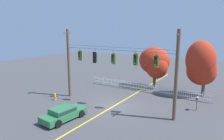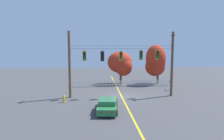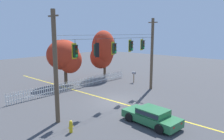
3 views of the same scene
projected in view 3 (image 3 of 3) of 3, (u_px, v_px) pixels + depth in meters
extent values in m
plane|color=#424244|center=(115.00, 102.00, 19.70)|extent=(80.00, 80.00, 0.00)
cube|color=gold|center=(115.00, 102.00, 19.70)|extent=(0.16, 36.00, 0.01)
cylinder|color=brown|center=(56.00, 68.00, 14.53)|extent=(0.31, 0.31, 7.81)
cylinder|color=brown|center=(152.00, 54.00, 23.53)|extent=(0.31, 0.31, 7.81)
cube|color=brown|center=(53.00, 16.00, 13.93)|extent=(0.10, 1.10, 0.10)
cube|color=brown|center=(153.00, 22.00, 22.93)|extent=(0.10, 1.10, 0.10)
cylinder|color=black|center=(115.00, 38.00, 18.70)|extent=(12.11, 0.02, 0.02)
cylinder|color=black|center=(117.00, 35.00, 18.48)|extent=(12.11, 0.02, 0.02)
cylinder|color=black|center=(75.00, 42.00, 15.50)|extent=(0.03, 0.03, 0.38)
cube|color=yellow|center=(74.00, 51.00, 15.70)|extent=(0.43, 0.02, 1.15)
cube|color=black|center=(75.00, 51.00, 15.61)|extent=(0.30, 0.24, 0.93)
cylinder|color=#410706|center=(76.00, 47.00, 15.47)|extent=(0.20, 0.03, 0.20)
cube|color=black|center=(77.00, 45.00, 15.42)|extent=(0.22, 0.12, 0.06)
cylinder|color=#463B09|center=(76.00, 51.00, 15.52)|extent=(0.20, 0.03, 0.20)
cube|color=black|center=(77.00, 50.00, 15.47)|extent=(0.22, 0.12, 0.06)
cylinder|color=green|center=(77.00, 56.00, 15.58)|extent=(0.20, 0.03, 0.20)
cube|color=black|center=(77.00, 54.00, 15.53)|extent=(0.22, 0.12, 0.06)
cylinder|color=black|center=(96.00, 41.00, 17.04)|extent=(0.03, 0.03, 0.41)
cube|color=black|center=(97.00, 50.00, 17.07)|extent=(0.43, 0.02, 1.17)
cube|color=#1E3323|center=(96.00, 50.00, 17.15)|extent=(0.30, 0.24, 0.94)
cylinder|color=#410706|center=(95.00, 46.00, 17.19)|extent=(0.20, 0.03, 0.20)
cube|color=#1E3323|center=(94.00, 45.00, 17.20)|extent=(0.22, 0.12, 0.06)
cylinder|color=#463B09|center=(95.00, 50.00, 17.24)|extent=(0.20, 0.03, 0.20)
cube|color=#1E3323|center=(95.00, 48.00, 17.25)|extent=(0.22, 0.12, 0.06)
cylinder|color=green|center=(95.00, 54.00, 17.30)|extent=(0.20, 0.03, 0.20)
cube|color=#1E3323|center=(95.00, 52.00, 17.31)|extent=(0.22, 0.12, 0.06)
cylinder|color=black|center=(114.00, 41.00, 18.66)|extent=(0.03, 0.03, 0.42)
cube|color=yellow|center=(113.00, 48.00, 18.86)|extent=(0.43, 0.02, 1.13)
cube|color=#1E3323|center=(114.00, 48.00, 18.77)|extent=(0.30, 0.24, 0.91)
cylinder|color=#410706|center=(115.00, 45.00, 18.63)|extent=(0.20, 0.03, 0.20)
cube|color=#1E3323|center=(116.00, 44.00, 18.58)|extent=(0.22, 0.12, 0.06)
cylinder|color=#463B09|center=(115.00, 48.00, 18.68)|extent=(0.20, 0.03, 0.20)
cube|color=#1E3323|center=(116.00, 47.00, 18.63)|extent=(0.22, 0.12, 0.06)
cylinder|color=green|center=(115.00, 52.00, 18.74)|extent=(0.20, 0.03, 0.20)
cube|color=#1E3323|center=(116.00, 51.00, 18.69)|extent=(0.22, 0.12, 0.06)
cylinder|color=black|center=(131.00, 39.00, 20.42)|extent=(0.03, 0.03, 0.28)
cube|color=yellow|center=(130.00, 46.00, 20.62)|extent=(0.43, 0.02, 1.19)
cube|color=black|center=(131.00, 46.00, 20.53)|extent=(0.30, 0.24, 0.96)
cylinder|color=#410706|center=(132.00, 43.00, 20.39)|extent=(0.20, 0.03, 0.20)
cube|color=black|center=(133.00, 41.00, 20.34)|extent=(0.22, 0.12, 0.06)
cylinder|color=#463B09|center=(132.00, 46.00, 20.44)|extent=(0.20, 0.03, 0.20)
cube|color=black|center=(133.00, 45.00, 20.39)|extent=(0.22, 0.12, 0.06)
cylinder|color=green|center=(132.00, 49.00, 20.50)|extent=(0.20, 0.03, 0.20)
cube|color=black|center=(132.00, 48.00, 20.45)|extent=(0.22, 0.12, 0.06)
cylinder|color=black|center=(143.00, 39.00, 21.88)|extent=(0.03, 0.03, 0.27)
cube|color=yellow|center=(142.00, 45.00, 22.07)|extent=(0.43, 0.02, 1.15)
cube|color=#1E3323|center=(143.00, 45.00, 21.99)|extent=(0.30, 0.24, 0.93)
cylinder|color=#410706|center=(144.00, 42.00, 21.85)|extent=(0.20, 0.03, 0.20)
cube|color=#1E3323|center=(144.00, 41.00, 21.80)|extent=(0.22, 0.12, 0.06)
cylinder|color=#463B09|center=(144.00, 45.00, 21.90)|extent=(0.20, 0.03, 0.20)
cube|color=#1E3323|center=(144.00, 44.00, 21.85)|extent=(0.22, 0.12, 0.06)
cylinder|color=green|center=(144.00, 48.00, 21.95)|extent=(0.20, 0.03, 0.20)
cube|color=#1E3323|center=(144.00, 47.00, 21.90)|extent=(0.22, 0.12, 0.06)
cube|color=silver|center=(6.00, 100.00, 18.44)|extent=(0.06, 0.04, 1.06)
cube|color=silver|center=(8.00, 99.00, 18.61)|extent=(0.06, 0.04, 1.06)
cube|color=silver|center=(11.00, 99.00, 18.78)|extent=(0.06, 0.04, 1.06)
cube|color=silver|center=(14.00, 98.00, 18.94)|extent=(0.06, 0.04, 1.06)
cube|color=silver|center=(16.00, 98.00, 19.11)|extent=(0.06, 0.04, 1.06)
cube|color=silver|center=(19.00, 97.00, 19.27)|extent=(0.06, 0.04, 1.06)
cube|color=silver|center=(21.00, 97.00, 19.44)|extent=(0.06, 0.04, 1.06)
cube|color=silver|center=(24.00, 96.00, 19.60)|extent=(0.06, 0.04, 1.06)
cube|color=silver|center=(26.00, 96.00, 19.77)|extent=(0.06, 0.04, 1.06)
cube|color=silver|center=(28.00, 95.00, 19.93)|extent=(0.06, 0.04, 1.06)
cube|color=silver|center=(31.00, 94.00, 20.10)|extent=(0.06, 0.04, 1.06)
cube|color=silver|center=(33.00, 94.00, 20.26)|extent=(0.06, 0.04, 1.06)
cube|color=silver|center=(35.00, 93.00, 20.43)|extent=(0.06, 0.04, 1.06)
cube|color=silver|center=(37.00, 93.00, 20.59)|extent=(0.06, 0.04, 1.06)
cube|color=silver|center=(39.00, 93.00, 20.76)|extent=(0.06, 0.04, 1.06)
cube|color=silver|center=(41.00, 92.00, 20.92)|extent=(0.06, 0.04, 1.06)
cube|color=silver|center=(44.00, 92.00, 21.09)|extent=(0.06, 0.04, 1.06)
cube|color=silver|center=(46.00, 91.00, 21.25)|extent=(0.06, 0.04, 1.06)
cube|color=silver|center=(48.00, 91.00, 21.42)|extent=(0.06, 0.04, 1.06)
cube|color=silver|center=(50.00, 90.00, 21.59)|extent=(0.06, 0.04, 1.06)
cube|color=silver|center=(52.00, 90.00, 21.75)|extent=(0.06, 0.04, 1.06)
cube|color=silver|center=(53.00, 89.00, 21.92)|extent=(0.06, 0.04, 1.06)
cube|color=silver|center=(55.00, 89.00, 22.08)|extent=(0.06, 0.04, 1.06)
cube|color=silver|center=(57.00, 88.00, 22.25)|extent=(0.06, 0.04, 1.06)
cube|color=silver|center=(59.00, 88.00, 22.41)|extent=(0.06, 0.04, 1.06)
cube|color=silver|center=(61.00, 88.00, 22.58)|extent=(0.06, 0.04, 1.06)
cube|color=silver|center=(63.00, 87.00, 22.74)|extent=(0.06, 0.04, 1.06)
cube|color=silver|center=(64.00, 87.00, 22.91)|extent=(0.06, 0.04, 1.06)
cube|color=silver|center=(66.00, 86.00, 23.07)|extent=(0.06, 0.04, 1.06)
cube|color=silver|center=(68.00, 86.00, 23.24)|extent=(0.06, 0.04, 1.06)
cube|color=silver|center=(70.00, 86.00, 23.40)|extent=(0.06, 0.04, 1.06)
cube|color=silver|center=(71.00, 85.00, 23.57)|extent=(0.06, 0.04, 1.06)
cube|color=silver|center=(73.00, 85.00, 23.73)|extent=(0.06, 0.04, 1.06)
cube|color=silver|center=(75.00, 85.00, 23.90)|extent=(0.06, 0.04, 1.06)
cube|color=silver|center=(76.00, 84.00, 24.06)|extent=(0.06, 0.04, 1.06)
cube|color=silver|center=(78.00, 84.00, 24.23)|extent=(0.06, 0.04, 1.06)
cube|color=silver|center=(79.00, 84.00, 24.39)|extent=(0.06, 0.04, 1.06)
cube|color=silver|center=(81.00, 83.00, 24.56)|extent=(0.06, 0.04, 1.06)
cube|color=silver|center=(82.00, 83.00, 24.73)|extent=(0.06, 0.04, 1.06)
cube|color=silver|center=(84.00, 83.00, 24.89)|extent=(0.06, 0.04, 1.06)
cube|color=silver|center=(85.00, 82.00, 25.06)|extent=(0.06, 0.04, 1.06)
cube|color=silver|center=(87.00, 82.00, 25.22)|extent=(0.06, 0.04, 1.06)
cube|color=silver|center=(88.00, 82.00, 25.39)|extent=(0.06, 0.04, 1.06)
cube|color=silver|center=(90.00, 81.00, 25.55)|extent=(0.06, 0.04, 1.06)
cube|color=silver|center=(91.00, 81.00, 25.72)|extent=(0.06, 0.04, 1.06)
cube|color=silver|center=(92.00, 81.00, 25.88)|extent=(0.06, 0.04, 1.06)
cube|color=silver|center=(94.00, 80.00, 26.05)|extent=(0.06, 0.04, 1.06)
cube|color=silver|center=(95.00, 80.00, 26.21)|extent=(0.06, 0.04, 1.06)
cube|color=silver|center=(96.00, 80.00, 26.38)|extent=(0.06, 0.04, 1.06)
cube|color=silver|center=(98.00, 79.00, 26.54)|extent=(0.06, 0.04, 1.06)
cube|color=silver|center=(99.00, 79.00, 26.71)|extent=(0.06, 0.04, 1.06)
cube|color=silver|center=(100.00, 79.00, 26.87)|extent=(0.06, 0.04, 1.06)
cube|color=silver|center=(102.00, 79.00, 27.04)|extent=(0.06, 0.04, 1.06)
cube|color=silver|center=(103.00, 78.00, 27.20)|extent=(0.06, 0.04, 1.06)
cube|color=silver|center=(104.00, 78.00, 27.37)|extent=(0.06, 0.04, 1.06)
cube|color=silver|center=(105.00, 78.00, 27.54)|extent=(0.06, 0.04, 1.06)
cube|color=silver|center=(106.00, 77.00, 27.70)|extent=(0.06, 0.04, 1.06)
cube|color=silver|center=(108.00, 77.00, 27.87)|extent=(0.06, 0.04, 1.06)
cube|color=silver|center=(109.00, 77.00, 28.03)|extent=(0.06, 0.04, 1.06)
cube|color=silver|center=(110.00, 77.00, 28.20)|extent=(0.06, 0.04, 1.06)
cube|color=silver|center=(111.00, 76.00, 28.36)|extent=(0.06, 0.04, 1.06)
cube|color=silver|center=(112.00, 76.00, 28.53)|extent=(0.06, 0.04, 1.06)
cube|color=silver|center=(113.00, 76.00, 28.69)|extent=(0.06, 0.04, 1.06)
cube|color=silver|center=(115.00, 76.00, 28.86)|extent=(0.06, 0.04, 1.06)
cube|color=silver|center=(116.00, 75.00, 29.02)|extent=(0.06, 0.04, 1.06)
cube|color=silver|center=(117.00, 75.00, 29.19)|extent=(0.06, 0.04, 1.06)
cube|color=silver|center=(118.00, 75.00, 29.35)|extent=(0.06, 0.04, 1.06)
cube|color=silver|center=(119.00, 75.00, 29.52)|extent=(0.06, 0.04, 1.06)
cube|color=silver|center=(120.00, 74.00, 29.68)|extent=(0.06, 0.04, 1.06)
cube|color=silver|center=(121.00, 74.00, 29.85)|extent=(0.06, 0.04, 1.06)
cube|color=silver|center=(122.00, 74.00, 30.01)|extent=(0.06, 0.04, 1.06)
cube|color=silver|center=(78.00, 86.00, 24.29)|extent=(15.82, 0.03, 0.08)
cube|color=silver|center=(77.00, 82.00, 24.21)|extent=(15.82, 0.03, 0.08)
cylinder|color=brown|center=(66.00, 76.00, 26.06)|extent=(0.39, 0.39, 2.13)
ellipsoid|color=#B22D19|center=(70.00, 60.00, 25.70)|extent=(2.95, 2.43, 3.14)
ellipsoid|color=#B22D19|center=(63.00, 55.00, 25.54)|extent=(4.13, 3.42, 3.63)
cylinder|color=brown|center=(105.00, 70.00, 30.22)|extent=(0.36, 0.36, 2.01)
ellipsoid|color=#B22D19|center=(101.00, 57.00, 29.78)|extent=(3.39, 2.80, 3.31)
ellipsoid|color=#B22D19|center=(104.00, 52.00, 29.49)|extent=(3.05, 2.67, 3.72)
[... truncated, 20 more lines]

